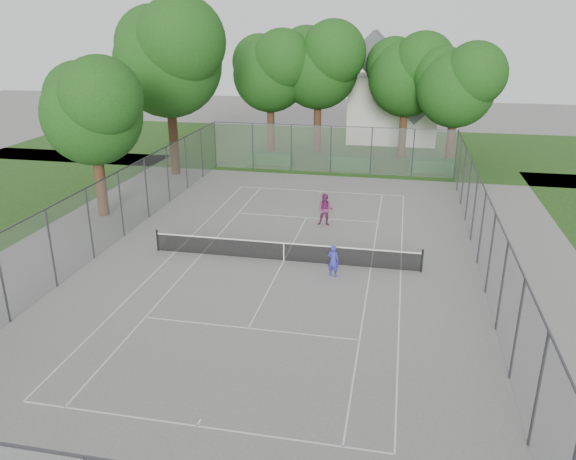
% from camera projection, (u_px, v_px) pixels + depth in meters
% --- Properties ---
extents(ground, '(120.00, 120.00, 0.00)m').
position_uv_depth(ground, '(284.00, 261.00, 26.71)').
color(ground, slate).
rests_on(ground, ground).
extents(grass_far, '(60.00, 20.00, 0.00)m').
position_uv_depth(grass_far, '(343.00, 148.00, 50.58)').
color(grass_far, '#1E4012').
rests_on(grass_far, ground).
extents(court_markings, '(11.03, 23.83, 0.01)m').
position_uv_depth(court_markings, '(284.00, 261.00, 26.71)').
color(court_markings, silver).
rests_on(court_markings, ground).
extents(tennis_net, '(12.87, 0.10, 1.10)m').
position_uv_depth(tennis_net, '(284.00, 251.00, 26.53)').
color(tennis_net, black).
rests_on(tennis_net, ground).
extents(perimeter_fence, '(18.08, 34.08, 3.52)m').
position_uv_depth(perimeter_fence, '(284.00, 225.00, 26.08)').
color(perimeter_fence, '#38383D').
rests_on(perimeter_fence, ground).
extents(tree_far_left, '(7.14, 6.52, 10.26)m').
position_uv_depth(tree_far_left, '(271.00, 68.00, 46.51)').
color(tree_far_left, '#3B2215').
rests_on(tree_far_left, ground).
extents(tree_far_midleft, '(7.62, 6.96, 10.96)m').
position_uv_depth(tree_far_midleft, '(320.00, 62.00, 46.36)').
color(tree_far_midleft, '#3B2215').
rests_on(tree_far_midleft, ground).
extents(tree_far_midright, '(7.01, 6.40, 10.08)m').
position_uv_depth(tree_far_midright, '(408.00, 72.00, 44.63)').
color(tree_far_midright, '#3B2215').
rests_on(tree_far_midright, ground).
extents(tree_far_right, '(6.60, 6.03, 9.49)m').
position_uv_depth(tree_far_right, '(458.00, 82.00, 41.11)').
color(tree_far_right, '#3B2215').
rests_on(tree_far_right, ground).
extents(tree_side_back, '(8.67, 7.92, 12.47)m').
position_uv_depth(tree_side_back, '(168.00, 54.00, 38.93)').
color(tree_side_back, '#3B2215').
rests_on(tree_side_back, ground).
extents(tree_side_front, '(6.36, 5.80, 9.14)m').
position_uv_depth(tree_side_front, '(92.00, 107.00, 30.79)').
color(tree_side_front, '#3B2215').
rests_on(tree_side_front, ground).
extents(hedge_left, '(3.64, 1.09, 0.91)m').
position_uv_depth(hedge_left, '(270.00, 158.00, 44.65)').
color(hedge_left, '#154315').
rests_on(hedge_left, ground).
extents(hedge_mid, '(3.39, 0.97, 1.07)m').
position_uv_depth(hedge_mid, '(351.00, 163.00, 42.84)').
color(hedge_mid, '#154315').
rests_on(hedge_mid, ground).
extents(hedge_right, '(3.22, 1.18, 0.97)m').
position_uv_depth(hedge_right, '(431.00, 166.00, 42.28)').
color(hedge_right, '#154315').
rests_on(hedge_right, ground).
extents(house, '(8.02, 6.22, 9.99)m').
position_uv_depth(house, '(393.00, 98.00, 52.38)').
color(house, silver).
rests_on(house, ground).
extents(girl_player, '(0.61, 0.49, 1.46)m').
position_uv_depth(girl_player, '(333.00, 261.00, 24.89)').
color(girl_player, '#2F2EAE').
rests_on(girl_player, ground).
extents(woman_player, '(0.91, 0.72, 1.82)m').
position_uv_depth(woman_player, '(325.00, 210.00, 31.05)').
color(woman_player, '#77275A').
rests_on(woman_player, ground).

